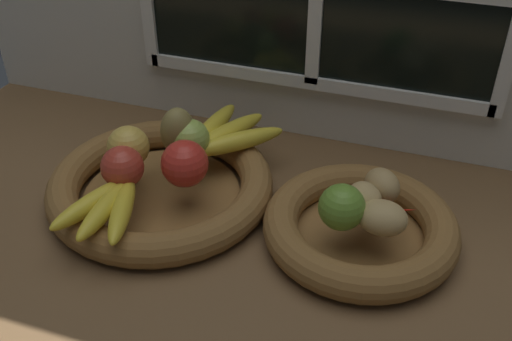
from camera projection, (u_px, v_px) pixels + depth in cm
name	position (u px, v px, depth cm)	size (l,w,h in cm)	color
ground_plane	(265.00, 233.00, 95.37)	(140.00, 90.00, 3.00)	brown
fruit_bowl_left	(161.00, 186.00, 99.01)	(37.33, 37.33, 5.35)	brown
fruit_bowl_right	(360.00, 228.00, 90.33)	(29.63, 29.63, 5.35)	brown
apple_golden_left	(128.00, 147.00, 97.10)	(6.93, 6.93, 6.93)	gold
apple_red_front	(122.00, 167.00, 92.52)	(6.77, 6.77, 6.77)	#B73828
apple_green_back	(190.00, 139.00, 99.30)	(6.71, 6.71, 6.71)	#99B74C
apple_red_right	(185.00, 163.00, 92.85)	(7.50, 7.50, 7.50)	red
pear_brown	(178.00, 132.00, 99.20)	(5.59, 5.96, 8.70)	olive
banana_bunch_front	(108.00, 205.00, 87.90)	(12.64, 16.79, 2.95)	gold
banana_bunch_back	(223.00, 135.00, 103.48)	(15.60, 19.37, 3.21)	yellow
potato_small	(382.00, 218.00, 84.01)	(7.28, 5.81, 4.89)	tan
potato_back	(382.00, 185.00, 90.07)	(6.31, 4.97, 5.04)	#A38451
potato_large	(364.00, 200.00, 87.22)	(6.11, 5.11, 5.08)	tan
lime_near	(342.00, 207.00, 84.43)	(6.79, 6.79, 6.79)	olive
chili_pepper	(374.00, 211.00, 87.55)	(1.94, 1.94, 12.70)	red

